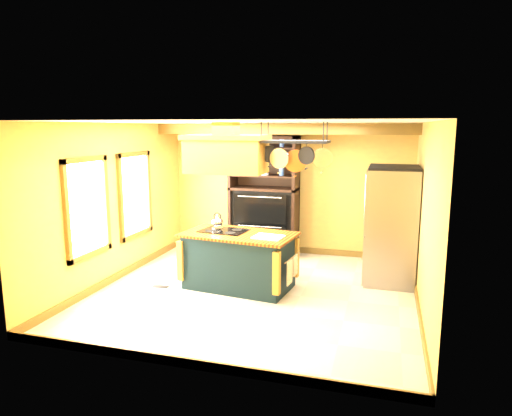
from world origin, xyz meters
The scene contains 15 objects.
floor centered at (0.00, 0.00, 0.00)m, with size 5.00×5.00×0.00m, color beige.
ceiling centered at (0.00, 0.00, 2.70)m, with size 5.00×5.00×0.00m, color white.
wall_back centered at (0.00, 2.50, 1.35)m, with size 5.00×0.02×2.70m, color gold.
wall_front centered at (0.00, -2.50, 1.35)m, with size 5.00×0.02×2.70m, color gold.
wall_left centered at (-2.50, 0.00, 1.35)m, with size 0.02×5.00×2.70m, color gold.
wall_right centered at (2.50, 0.00, 1.35)m, with size 0.02×5.00×2.70m, color gold.
ceiling_beam centered at (0.00, 1.70, 2.59)m, with size 5.00×0.15×0.20m, color brown.
window_near centered at (-2.47, -0.80, 1.40)m, with size 0.06×1.06×1.56m.
window_far centered at (-2.47, 0.60, 1.40)m, with size 0.06×1.06×1.56m.
kitchen_island centered at (-0.32, 0.14, 0.47)m, with size 1.92×1.22×1.11m.
range_hood centered at (-0.52, 0.13, 2.23)m, with size 1.32×0.74×0.80m.
pot_rack centered at (0.58, 0.15, 2.30)m, with size 1.12×0.52×0.77m.
refrigerator centered at (2.06, 1.14, 0.95)m, with size 0.84×1.00×1.95m.
hutch centered at (-0.45, 2.23, 0.94)m, with size 1.39×0.63×2.45m.
floor_register centered at (-1.59, -0.22, 0.01)m, with size 0.28×0.12×0.01m, color black.
Camera 1 is at (1.95, -6.74, 2.63)m, focal length 32.00 mm.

